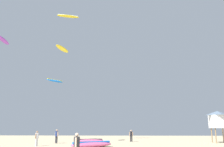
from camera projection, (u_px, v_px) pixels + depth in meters
The scene contains 11 objects.
person_foreground at pixel (77, 144), 14.01m from camera, with size 0.35×0.51×1.54m.
person_midground at pixel (131, 135), 35.06m from camera, with size 0.54×0.38×1.66m.
person_left at pixel (37, 137), 25.91m from camera, with size 0.36×0.51×1.58m.
person_right at pixel (57, 135), 31.17m from camera, with size 0.50×0.39×1.73m.
kite_grounded_near at pixel (92, 145), 23.97m from camera, with size 4.44×4.37×0.61m.
kite_grounded_mid at pixel (90, 141), 33.67m from camera, with size 3.86×1.88×0.44m.
lifeguard_tower at pixel (218, 119), 32.49m from camera, with size 2.30×2.30×4.15m.
kite_aloft_0 at pixel (68, 16), 41.69m from camera, with size 3.86×2.13×0.55m.
kite_aloft_1 at pixel (62, 49), 34.79m from camera, with size 1.62×3.70×0.43m.
kite_aloft_3 at pixel (55, 81), 42.88m from camera, with size 2.81×3.21×0.78m.
kite_aloft_4 at pixel (3, 40), 30.42m from camera, with size 1.32×3.37×0.54m.
Camera 1 is at (1.81, -10.79, 1.75)m, focal length 39.03 mm.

